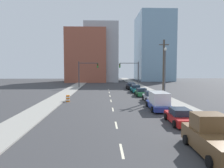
% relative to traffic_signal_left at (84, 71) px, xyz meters
% --- Properties ---
extents(sidewalk_left, '(3.18, 104.15, 0.12)m').
position_rel_traffic_signal_left_xyz_m(sidewalk_left, '(-2.54, 0.75, -4.27)').
color(sidewalk_left, gray).
rests_on(sidewalk_left, ground).
extents(sidewalk_right, '(3.18, 104.15, 0.12)m').
position_rel_traffic_signal_left_xyz_m(sidewalk_right, '(14.55, 0.75, -4.27)').
color(sidewalk_right, gray).
rests_on(sidewalk_right, ground).
extents(lane_stripe_at_8m, '(0.16, 2.40, 0.01)m').
position_rel_traffic_signal_left_xyz_m(lane_stripe_at_8m, '(6.00, -42.88, -4.32)').
color(lane_stripe_at_8m, beige).
rests_on(lane_stripe_at_8m, ground).
extents(lane_stripe_at_14m, '(0.16, 2.40, 0.01)m').
position_rel_traffic_signal_left_xyz_m(lane_stripe_at_14m, '(6.00, -36.95, -4.32)').
color(lane_stripe_at_14m, beige).
rests_on(lane_stripe_at_14m, ground).
extents(lane_stripe_at_22m, '(0.16, 2.40, 0.01)m').
position_rel_traffic_signal_left_xyz_m(lane_stripe_at_22m, '(6.00, -29.77, -4.32)').
color(lane_stripe_at_22m, beige).
rests_on(lane_stripe_at_22m, ground).
extents(lane_stripe_at_28m, '(0.16, 2.40, 0.01)m').
position_rel_traffic_signal_left_xyz_m(lane_stripe_at_28m, '(6.00, -22.86, -4.32)').
color(lane_stripe_at_28m, beige).
rests_on(lane_stripe_at_28m, ground).
extents(lane_stripe_at_34m, '(0.16, 2.40, 0.01)m').
position_rel_traffic_signal_left_xyz_m(lane_stripe_at_34m, '(6.00, -17.01, -4.32)').
color(lane_stripe_at_34m, beige).
rests_on(lane_stripe_at_34m, ground).
extents(lane_stripe_at_40m, '(0.16, 2.40, 0.01)m').
position_rel_traffic_signal_left_xyz_m(lane_stripe_at_40m, '(6.00, -11.50, -4.32)').
color(lane_stripe_at_40m, beige).
rests_on(lane_stripe_at_40m, ground).
extents(lane_stripe_at_46m, '(0.16, 2.40, 0.01)m').
position_rel_traffic_signal_left_xyz_m(lane_stripe_at_46m, '(6.00, -5.55, -4.32)').
color(lane_stripe_at_46m, beige).
rests_on(lane_stripe_at_46m, ground).
extents(building_brick_left, '(14.00, 16.00, 18.63)m').
position_rel_traffic_signal_left_xyz_m(building_brick_left, '(-1.33, 25.57, 4.98)').
color(building_brick_left, '#9E513D').
rests_on(building_brick_left, ground).
extents(building_office_center, '(12.00, 20.00, 21.06)m').
position_rel_traffic_signal_left_xyz_m(building_office_center, '(3.97, 29.57, 6.20)').
color(building_office_center, '#A8A8AD').
rests_on(building_office_center, ground).
extents(building_glass_right, '(13.00, 20.00, 26.47)m').
position_rel_traffic_signal_left_xyz_m(building_glass_right, '(25.09, 33.57, 8.91)').
color(building_glass_right, '#7A9EB7').
rests_on(building_glass_right, ground).
extents(traffic_signal_left, '(5.04, 0.35, 6.62)m').
position_rel_traffic_signal_left_xyz_m(traffic_signal_left, '(0.00, 0.00, 0.00)').
color(traffic_signal_left, '#38383D').
rests_on(traffic_signal_left, ground).
extents(traffic_signal_right, '(5.04, 0.35, 6.62)m').
position_rel_traffic_signal_left_xyz_m(traffic_signal_right, '(12.31, 0.00, 0.00)').
color(traffic_signal_right, '#38383D').
rests_on(traffic_signal_right, ground).
extents(utility_pole_right_mid, '(1.60, 0.32, 9.55)m').
position_rel_traffic_signal_left_xyz_m(utility_pole_right_mid, '(14.73, -20.05, 0.57)').
color(utility_pole_right_mid, '#473D33').
rests_on(utility_pole_right_mid, ground).
extents(traffic_barrel, '(0.56, 0.56, 0.95)m').
position_rel_traffic_signal_left_xyz_m(traffic_barrel, '(-0.40, -23.42, -3.85)').
color(traffic_barrel, orange).
rests_on(traffic_barrel, ground).
extents(street_lamp, '(0.44, 0.44, 8.07)m').
position_rel_traffic_signal_left_xyz_m(street_lamp, '(14.40, -22.05, 0.37)').
color(street_lamp, '#4C4C51').
rests_on(street_lamp, ground).
extents(pickup_truck_brown, '(2.42, 5.45, 2.19)m').
position_rel_traffic_signal_left_xyz_m(pickup_truck_brown, '(11.26, -43.48, -3.45)').
color(pickup_truck_brown, brown).
rests_on(pickup_truck_brown, ground).
extents(sedan_red, '(2.09, 4.66, 1.35)m').
position_rel_traffic_signal_left_xyz_m(sedan_red, '(11.71, -36.64, -3.71)').
color(sedan_red, red).
rests_on(sedan_red, ground).
extents(box_truck_blue, '(2.56, 6.04, 2.11)m').
position_rel_traffic_signal_left_xyz_m(box_truck_blue, '(11.47, -30.08, -3.33)').
color(box_truck_blue, navy).
rests_on(box_truck_blue, ground).
extents(sedan_silver, '(2.20, 4.77, 1.52)m').
position_rel_traffic_signal_left_xyz_m(sedan_silver, '(11.94, -23.58, -3.63)').
color(sedan_silver, '#B2B2BC').
rests_on(sedan_silver, ground).
extents(sedan_green, '(2.12, 4.41, 1.39)m').
position_rel_traffic_signal_left_xyz_m(sedan_green, '(11.58, -17.27, -3.69)').
color(sedan_green, '#1E6033').
rests_on(sedan_green, ground).
extents(sedan_teal, '(2.05, 4.74, 1.53)m').
position_rel_traffic_signal_left_xyz_m(sedan_teal, '(11.42, -11.38, -3.63)').
color(sedan_teal, '#196B75').
rests_on(sedan_teal, ground).
extents(sedan_black, '(2.27, 4.39, 1.51)m').
position_rel_traffic_signal_left_xyz_m(sedan_black, '(11.30, -5.33, -3.64)').
color(sedan_black, black).
rests_on(sedan_black, ground).
extents(sedan_navy, '(2.13, 4.54, 1.39)m').
position_rel_traffic_signal_left_xyz_m(sedan_navy, '(11.78, 0.42, -3.70)').
color(sedan_navy, '#141E47').
rests_on(sedan_navy, ground).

